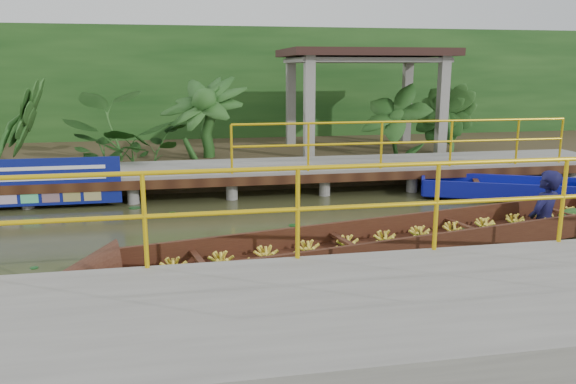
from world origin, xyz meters
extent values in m
plane|color=#313319|center=(0.00, 0.00, 0.00)|extent=(80.00, 80.00, 0.00)
cube|color=#362D1B|center=(0.00, 7.50, 0.23)|extent=(30.00, 8.00, 0.45)
cube|color=slate|center=(0.00, 3.50, 0.50)|extent=(16.00, 2.00, 0.15)
cube|color=black|center=(0.00, 2.50, 0.42)|extent=(16.00, 0.12, 0.18)
cylinder|color=gold|center=(2.75, 2.55, 1.57)|extent=(7.50, 0.05, 0.05)
cylinder|color=gold|center=(2.75, 2.55, 1.12)|extent=(7.50, 0.05, 0.05)
cylinder|color=gold|center=(2.75, 2.55, 1.07)|extent=(0.05, 0.05, 1.00)
cylinder|color=slate|center=(-4.00, 2.70, 0.22)|extent=(0.24, 0.24, 0.55)
cylinder|color=slate|center=(-4.00, 4.30, 0.22)|extent=(0.24, 0.24, 0.55)
cylinder|color=slate|center=(-2.00, 2.70, 0.22)|extent=(0.24, 0.24, 0.55)
cylinder|color=slate|center=(-2.00, 4.30, 0.22)|extent=(0.24, 0.24, 0.55)
cylinder|color=slate|center=(0.00, 2.70, 0.22)|extent=(0.24, 0.24, 0.55)
cylinder|color=slate|center=(0.00, 4.30, 0.22)|extent=(0.24, 0.24, 0.55)
cylinder|color=slate|center=(2.00, 2.70, 0.22)|extent=(0.24, 0.24, 0.55)
cylinder|color=slate|center=(2.00, 4.30, 0.22)|extent=(0.24, 0.24, 0.55)
cylinder|color=slate|center=(4.00, 2.70, 0.22)|extent=(0.24, 0.24, 0.55)
cylinder|color=slate|center=(4.00, 4.30, 0.22)|extent=(0.24, 0.24, 0.55)
cylinder|color=slate|center=(6.00, 2.70, 0.22)|extent=(0.24, 0.24, 0.55)
cylinder|color=slate|center=(6.00, 4.30, 0.22)|extent=(0.24, 0.24, 0.55)
cylinder|color=slate|center=(0.00, 2.70, 0.22)|extent=(0.24, 0.24, 0.55)
cube|color=slate|center=(1.00, -4.20, 0.30)|extent=(18.00, 2.40, 0.70)
cylinder|color=gold|center=(1.00, -3.05, 1.65)|extent=(10.00, 0.05, 0.05)
cylinder|color=gold|center=(1.00, -3.05, 1.20)|extent=(10.00, 0.05, 0.05)
cylinder|color=gold|center=(1.00, -3.05, 1.15)|extent=(0.05, 0.05, 1.00)
cube|color=slate|center=(1.20, 5.10, 1.60)|extent=(0.25, 0.25, 2.80)
cube|color=slate|center=(4.80, 5.10, 1.60)|extent=(0.25, 0.25, 2.80)
cube|color=slate|center=(1.20, 7.50, 1.60)|extent=(0.25, 0.25, 2.80)
cube|color=slate|center=(4.80, 7.50, 1.60)|extent=(0.25, 0.25, 2.80)
cube|color=slate|center=(3.00, 6.30, 2.90)|extent=(4.00, 2.60, 0.12)
cube|color=black|center=(3.00, 6.30, 3.10)|extent=(4.40, 3.00, 0.20)
cube|color=#163F14|center=(0.00, 10.00, 2.00)|extent=(30.00, 0.80, 4.00)
cube|color=#37180F|center=(1.33, -1.17, 0.06)|extent=(8.59, 2.83, 0.06)
cube|color=#37180F|center=(1.22, -0.64, 0.21)|extent=(8.39, 1.84, 0.36)
cube|color=#37180F|center=(1.44, -1.69, 0.21)|extent=(8.39, 1.84, 0.36)
cone|color=#37180F|center=(-3.32, -2.16, 0.15)|extent=(1.26, 1.23, 1.03)
ellipsoid|color=#163F14|center=(4.68, -0.45, 0.17)|extent=(0.68, 0.59, 0.28)
imported|color=#0F0F38|center=(3.95, -0.61, 1.04)|extent=(0.82, 0.72, 1.88)
cube|color=#0C1189|center=(4.65, 1.71, 0.11)|extent=(3.47, 2.28, 0.11)
cube|color=#0C1189|center=(4.86, 2.17, 0.25)|extent=(3.09, 1.43, 0.34)
cube|color=#0C1189|center=(4.45, 1.25, 0.25)|extent=(3.09, 1.43, 0.34)
cube|color=#0C1189|center=(3.12, 2.39, 0.25)|extent=(0.47, 0.95, 0.34)
cube|color=black|center=(4.14, 1.94, 0.29)|extent=(0.51, 0.96, 0.06)
cube|color=navy|center=(-4.67, 2.48, 0.55)|extent=(2.94, 0.03, 0.92)
cube|color=white|center=(-4.67, 2.46, 0.82)|extent=(2.39, 0.01, 0.07)
cube|color=white|center=(-4.67, 2.46, 0.62)|extent=(2.39, 0.01, 0.07)
imported|color=#163F14|center=(-5.93, 5.30, 1.51)|extent=(1.70, 1.70, 2.13)
imported|color=#163F14|center=(-3.43, 5.30, 1.51)|extent=(1.70, 1.70, 2.13)
imported|color=#163F14|center=(-1.43, 5.30, 1.51)|extent=(1.70, 1.70, 2.13)
imported|color=#163F14|center=(3.57, 5.30, 1.51)|extent=(1.70, 1.70, 2.13)
imported|color=#163F14|center=(5.07, 5.30, 1.51)|extent=(1.70, 1.70, 2.13)
camera|label=1|loc=(-2.00, -8.76, 2.68)|focal=35.00mm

